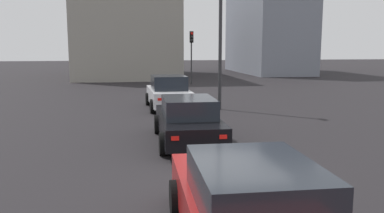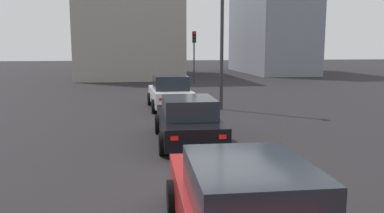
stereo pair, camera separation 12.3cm
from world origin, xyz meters
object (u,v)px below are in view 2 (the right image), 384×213
at_px(car_white_lead, 170,93).
at_px(traffic_light_near_left, 194,46).
at_px(traffic_light_near_right, 112,49).
at_px(street_lamp_kerbside, 222,22).
at_px(car_red_third, 246,209).
at_px(car_black_second, 188,120).

height_order(car_white_lead, traffic_light_near_left, traffic_light_near_left).
relative_size(traffic_light_near_right, street_lamp_kerbside, 0.56).
xyz_separation_m(car_white_lead, car_red_third, (-13.81, 0.21, -0.06)).
relative_size(car_black_second, street_lamp_kerbside, 0.67).
bearing_deg(car_black_second, traffic_light_near_left, -8.34).
height_order(car_red_third, traffic_light_near_right, traffic_light_near_right).
bearing_deg(street_lamp_kerbside, car_white_lead, 75.28).
height_order(car_red_third, traffic_light_near_left, traffic_light_near_left).
xyz_separation_m(traffic_light_near_left, street_lamp_kerbside, (-13.30, 0.73, 1.08)).
xyz_separation_m(car_black_second, street_lamp_kerbside, (6.32, -2.48, 3.40)).
height_order(car_black_second, traffic_light_near_left, traffic_light_near_left).
bearing_deg(car_white_lead, car_black_second, 177.43).
height_order(car_white_lead, car_black_second, car_white_lead).
distance_m(car_red_third, street_lamp_kerbside, 13.85).
distance_m(car_black_second, street_lamp_kerbside, 7.59).
bearing_deg(car_red_third, street_lamp_kerbside, -9.88).
relative_size(traffic_light_near_left, traffic_light_near_right, 1.09).
bearing_deg(car_white_lead, traffic_light_near_right, 10.82).
height_order(traffic_light_near_left, street_lamp_kerbside, street_lamp_kerbside).
relative_size(car_black_second, traffic_light_near_right, 1.20).
distance_m(car_white_lead, car_black_second, 6.95).
bearing_deg(car_black_second, street_lamp_kerbside, -20.45).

